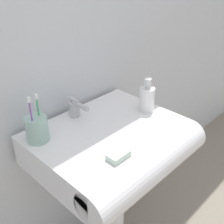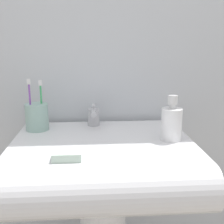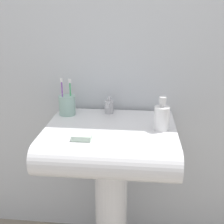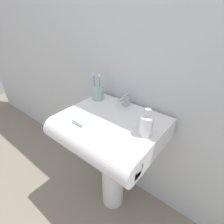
% 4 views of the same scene
% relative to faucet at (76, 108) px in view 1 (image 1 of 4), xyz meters
% --- Properties ---
extents(wall_back, '(5.00, 0.05, 2.40)m').
position_rel_faucet_xyz_m(wall_back, '(0.03, 0.11, 0.32)').
color(wall_back, silver).
rests_on(wall_back, ground).
extents(sink_pedestal, '(0.17, 0.17, 0.70)m').
position_rel_faucet_xyz_m(sink_pedestal, '(0.03, -0.16, -0.53)').
color(sink_pedestal, white).
rests_on(sink_pedestal, ground).
extents(sink_basin, '(0.62, 0.53, 0.14)m').
position_rel_faucet_xyz_m(sink_basin, '(0.03, -0.22, -0.11)').
color(sink_basin, white).
rests_on(sink_basin, sink_pedestal).
extents(faucet, '(0.05, 0.12, 0.09)m').
position_rel_faucet_xyz_m(faucet, '(0.00, 0.00, 0.00)').
color(faucet, '#B7B7BC').
rests_on(faucet, sink_basin).
extents(toothbrush_cup, '(0.09, 0.09, 0.20)m').
position_rel_faucet_xyz_m(toothbrush_cup, '(-0.22, -0.03, 0.01)').
color(toothbrush_cup, '#99BFB2').
rests_on(toothbrush_cup, sink_basin).
extents(soap_bottle, '(0.07, 0.07, 0.16)m').
position_rel_faucet_xyz_m(soap_bottle, '(0.27, -0.19, 0.02)').
color(soap_bottle, white).
rests_on(soap_bottle, sink_basin).
extents(bar_soap, '(0.08, 0.05, 0.02)m').
position_rel_faucet_xyz_m(bar_soap, '(-0.08, -0.33, -0.03)').
color(bar_soap, silver).
rests_on(bar_soap, sink_basin).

